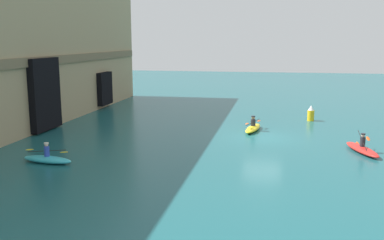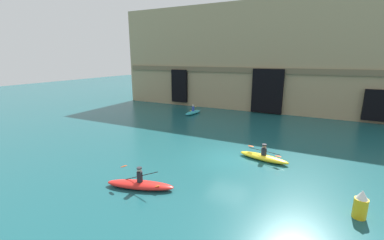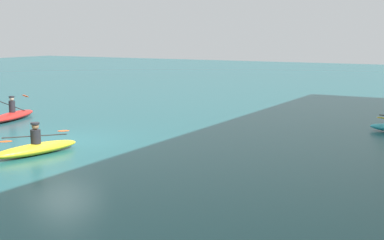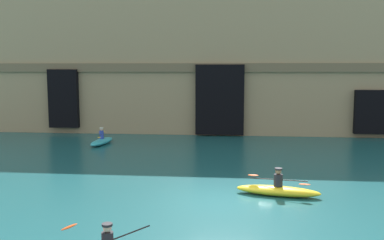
{
  "view_description": "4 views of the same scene",
  "coord_description": "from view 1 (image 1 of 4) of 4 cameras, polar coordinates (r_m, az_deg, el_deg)",
  "views": [
    {
      "loc": [
        -28.03,
        -0.65,
        6.37
      ],
      "look_at": [
        -4.68,
        3.9,
        1.92
      ],
      "focal_mm": 40.0,
      "sensor_mm": 36.0,
      "label": 1
    },
    {
      "loc": [
        4.98,
        -15.03,
        6.47
      ],
      "look_at": [
        -3.79,
        2.16,
        1.71
      ],
      "focal_mm": 24.0,
      "sensor_mm": 36.0,
      "label": 2
    },
    {
      "loc": [
        14.74,
        14.08,
        4.01
      ],
      "look_at": [
        -2.54,
        4.19,
        0.8
      ],
      "focal_mm": 50.0,
      "sensor_mm": 36.0,
      "label": 3
    },
    {
      "loc": [
        0.35,
        -15.55,
        4.92
      ],
      "look_at": [
        -1.68,
        4.88,
        2.41
      ],
      "focal_mm": 40.0,
      "sensor_mm": 36.0,
      "label": 4
    }
  ],
  "objects": [
    {
      "name": "ground_plane",
      "position": [
        28.76,
        9.45,
        -2.35
      ],
      "size": [
        120.0,
        120.0,
        0.0
      ],
      "primitive_type": "plane",
      "color": "#195156"
    },
    {
      "name": "kayak_red",
      "position": [
        26.54,
        21.73,
        -3.59
      ],
      "size": [
        3.58,
        1.81,
        1.14
      ],
      "rotation": [
        0.0,
        0.0,
        3.44
      ],
      "color": "red",
      "rests_on": "ground"
    },
    {
      "name": "kayak_yellow",
      "position": [
        30.76,
        8.13,
        -1.03
      ],
      "size": [
        3.3,
        1.31,
        1.09
      ],
      "rotation": [
        0.0,
        0.0,
        2.96
      ],
      "color": "yellow",
      "rests_on": "ground"
    },
    {
      "name": "marker_buoy",
      "position": [
        35.52,
        15.56,
        0.82
      ],
      "size": [
        0.54,
        0.54,
        1.24
      ],
      "color": "yellow",
      "rests_on": "ground"
    },
    {
      "name": "kayak_cyan",
      "position": [
        23.84,
        -18.74,
        -4.93
      ],
      "size": [
        1.15,
        2.95,
        1.1
      ],
      "rotation": [
        0.0,
        0.0,
        1.45
      ],
      "color": "#33B2C6",
      "rests_on": "ground"
    }
  ]
}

